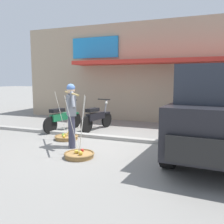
{
  "coord_description": "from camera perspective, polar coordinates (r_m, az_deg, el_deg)",
  "views": [
    {
      "loc": [
        2.85,
        -6.22,
        1.82
      ],
      "look_at": [
        0.1,
        0.6,
        0.85
      ],
      "focal_mm": 40.34,
      "sensor_mm": 36.0,
      "label": 1
    }
  ],
  "objects": [
    {
      "name": "ground_plane",
      "position": [
        7.08,
        -2.61,
        -7.38
      ],
      "size": [
        90.0,
        90.0,
        0.0
      ],
      "primitive_type": "plane",
      "color": "gray"
    },
    {
      "name": "sidewalk_curb",
      "position": [
        7.69,
        -0.44,
        -5.79
      ],
      "size": [
        20.0,
        0.24,
        0.1
      ],
      "primitive_type": "cube",
      "color": "gray",
      "rests_on": "ground"
    },
    {
      "name": "fruit_vendor",
      "position": [
        6.7,
        -9.21,
        0.21
      ],
      "size": [
        1.26,
        1.44,
        1.7
      ],
      "color": "#38384C",
      "rests_on": "ground"
    },
    {
      "name": "fruit_basket_left_side",
      "position": [
        7.77,
        -10.3,
        -5.59
      ],
      "size": [
        0.71,
        0.71,
        1.45
      ],
      "color": "#9E7542",
      "rests_on": "ground"
    },
    {
      "name": "fruit_basket_right_side",
      "position": [
        5.99,
        -7.44,
        -9.52
      ],
      "size": [
        0.71,
        0.71,
        1.45
      ],
      "color": "#9E7542",
      "rests_on": "ground"
    },
    {
      "name": "motorcycle_nearest_shop",
      "position": [
        9.01,
        -11.17,
        -1.36
      ],
      "size": [
        0.57,
        1.8,
        1.09
      ],
      "color": "black",
      "rests_on": "ground"
    },
    {
      "name": "motorcycle_second_in_row",
      "position": [
        8.99,
        -3.51,
        -1.25
      ],
      "size": [
        0.55,
        1.81,
        1.09
      ],
      "color": "black",
      "rests_on": "ground"
    },
    {
      "name": "parked_truck",
      "position": [
        6.57,
        24.02,
        0.84
      ],
      "size": [
        2.38,
        4.91,
        2.1
      ],
      "color": "black",
      "rests_on": "ground"
    },
    {
      "name": "storefront_building",
      "position": [
        13.04,
        12.99,
        8.55
      ],
      "size": [
        13.0,
        6.0,
        4.2
      ],
      "color": "tan",
      "rests_on": "ground"
    }
  ]
}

